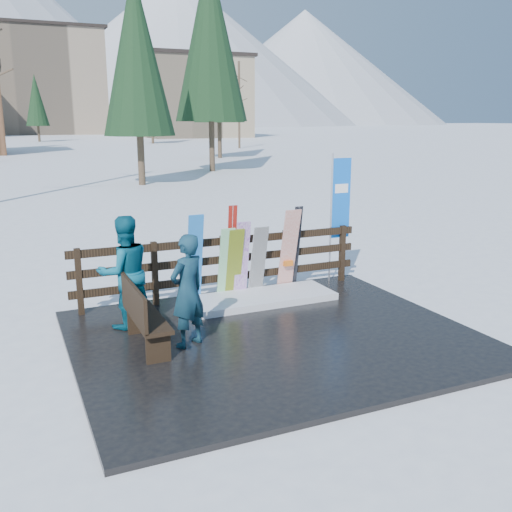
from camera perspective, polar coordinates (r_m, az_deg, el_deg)
name	(u,v)px	position (r m, az deg, el deg)	size (l,w,h in m)	color
ground	(274,339)	(8.94, 1.82, -8.34)	(700.00, 700.00, 0.00)	white
deck	(274,337)	(8.92, 1.83, -8.10)	(6.00, 5.00, 0.08)	black
fence	(223,262)	(10.64, -3.30, -0.58)	(5.60, 0.10, 1.15)	black
snow_patch	(259,298)	(10.44, 0.29, -4.25)	(2.78, 1.00, 0.12)	white
bench	(142,314)	(8.41, -11.35, -5.71)	(0.41, 1.50, 0.97)	black
snowboard_0	(195,259)	(10.20, -6.15, -0.30)	(0.28, 0.03, 1.67)	blue
snowboard_1	(226,264)	(10.42, -3.04, -0.75)	(0.27, 0.03, 1.39)	white
snowboard_2	(234,263)	(10.49, -2.18, -0.74)	(0.30, 0.03, 1.35)	#C3E01E
snowboard_3	(242,259)	(10.53, -1.43, -0.34)	(0.26, 0.03, 1.47)	white
snowboard_4	(258,261)	(10.67, 0.22, -0.47)	(0.29, 0.03, 1.37)	black
snowboard_5	(289,250)	(10.90, 3.28, 0.58)	(0.32, 0.03, 1.65)	white
ski_pair_a	(232,252)	(10.49, -2.46, 0.43)	(0.17, 0.21, 1.74)	maroon
ski_pair_b	(295,248)	(11.04, 3.97, 0.82)	(0.17, 0.27, 1.65)	black
rental_flag	(339,203)	(11.60, 8.26, 5.25)	(0.45, 0.04, 2.60)	silver
person_front	(188,291)	(8.30, -6.86, -3.47)	(0.61, 0.40, 1.67)	#164952
person_back	(125,272)	(9.21, -12.99, -1.59)	(0.88, 0.68, 1.80)	#0A546C
resort_buildings	(19,84)	(123.13, -22.62, 15.57)	(73.00, 87.60, 22.60)	tan
trees	(87,91)	(57.36, -16.54, 15.55)	(41.89, 68.81, 12.94)	#382B1E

